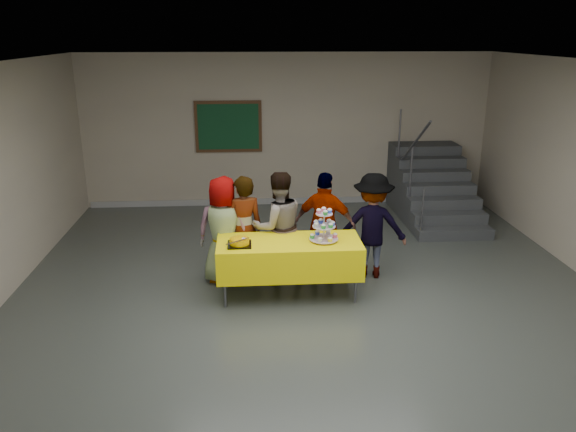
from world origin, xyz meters
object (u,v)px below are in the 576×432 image
at_px(schoolchild_e, 372,226).
at_px(staircase, 431,189).
at_px(bake_table, 289,256).
at_px(schoolchild_b, 243,230).
at_px(bear_cake, 239,241).
at_px(cupcake_stand, 324,228).
at_px(schoolchild_d, 325,225).
at_px(schoolchild_a, 223,230).
at_px(schoolchild_c, 278,227).
at_px(noticeboard, 228,127).

relative_size(schoolchild_e, staircase, 0.63).
height_order(bake_table, schoolchild_b, schoolchild_b).
distance_m(bake_table, bear_cake, 0.71).
height_order(cupcake_stand, schoolchild_d, schoolchild_d).
xyz_separation_m(schoolchild_a, schoolchild_c, (0.76, 0.04, 0.02)).
bearing_deg(cupcake_stand, schoolchild_a, 158.45).
xyz_separation_m(cupcake_stand, noticeboard, (-1.33, 4.19, 0.65)).
relative_size(bake_table, staircase, 0.78).
distance_m(schoolchild_d, schoolchild_e, 0.67).
xyz_separation_m(bake_table, schoolchild_b, (-0.60, 0.51, 0.21)).
height_order(schoolchild_b, schoolchild_d, schoolchild_b).
bearing_deg(schoolchild_e, bear_cake, 30.44).
bearing_deg(noticeboard, schoolchild_b, -85.60).
relative_size(schoolchild_d, noticeboard, 1.17).
distance_m(schoolchild_b, staircase, 4.56).
relative_size(bake_table, schoolchild_e, 1.24).
relative_size(bake_table, schoolchild_c, 1.20).
bearing_deg(schoolchild_e, noticeboard, -48.85).
bearing_deg(bake_table, schoolchild_a, 149.85).
bearing_deg(schoolchild_d, schoolchild_a, 27.31).
relative_size(schoolchild_b, staircase, 0.64).
height_order(schoolchild_b, staircase, staircase).
distance_m(bake_table, schoolchild_d, 0.89).
height_order(bake_table, schoolchild_a, schoolchild_a).
bearing_deg(cupcake_stand, schoolchild_b, 153.48).
height_order(cupcake_stand, staircase, staircase).
height_order(bake_table, noticeboard, noticeboard).
distance_m(cupcake_stand, noticeboard, 4.44).
relative_size(bear_cake, schoolchild_a, 0.24).
relative_size(schoolchild_a, schoolchild_e, 1.00).
distance_m(schoolchild_c, schoolchild_e, 1.33).
xyz_separation_m(bear_cake, schoolchild_d, (1.20, 0.76, -0.07)).
distance_m(schoolchild_a, schoolchild_d, 1.44).
xyz_separation_m(schoolchild_c, schoolchild_e, (1.33, 0.02, -0.03)).
height_order(bake_table, staircase, staircase).
relative_size(schoolchild_b, schoolchild_c, 0.98).
relative_size(bake_table, cupcake_stand, 4.22).
relative_size(schoolchild_a, schoolchild_b, 0.99).
relative_size(cupcake_stand, staircase, 0.19).
xyz_separation_m(schoolchild_d, staircase, (2.41, 2.68, -0.27)).
height_order(schoolchild_b, schoolchild_e, schoolchild_b).
bearing_deg(bake_table, schoolchild_d, 49.62).
relative_size(bear_cake, schoolchild_d, 0.24).
height_order(schoolchild_a, schoolchild_e, schoolchild_a).
xyz_separation_m(schoolchild_a, schoolchild_d, (1.43, 0.15, -0.00)).
bearing_deg(schoolchild_d, schoolchild_e, -167.24).
bearing_deg(noticeboard, staircase, -12.25).
bearing_deg(schoolchild_e, staircase, -111.26).
bearing_deg(staircase, cupcake_stand, -126.92).
distance_m(cupcake_stand, staircase, 4.22).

